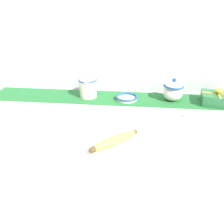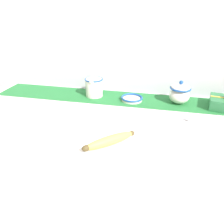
{
  "view_description": "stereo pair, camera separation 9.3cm",
  "coord_description": "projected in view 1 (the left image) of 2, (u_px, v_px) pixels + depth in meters",
  "views": [
    {
      "loc": [
        0.15,
        -0.86,
        1.35
      ],
      "look_at": [
        0.07,
        -0.03,
        0.94
      ],
      "focal_mm": 35.0,
      "sensor_mm": 36.0,
      "label": 1
    },
    {
      "loc": [
        0.24,
        -0.85,
        1.35
      ],
      "look_at": [
        0.07,
        -0.03,
        0.94
      ],
      "focal_mm": 35.0,
      "sensor_mm": 36.0,
      "label": 2
    }
  ],
  "objects": [
    {
      "name": "countertop",
      "position": [
        101.0,
        190.0,
        1.18
      ],
      "size": [
        1.39,
        0.7,
        0.89
      ],
      "primitive_type": "cube",
      "color": "silver",
      "rests_on": "ground_plane"
    },
    {
      "name": "small_dish",
      "position": [
        127.0,
        98.0,
        1.17
      ],
      "size": [
        0.12,
        0.12,
        0.02
      ],
      "color": "white",
      "rests_on": "countertop"
    },
    {
      "name": "spoon",
      "position": [
        183.0,
        115.0,
        1.0
      ],
      "size": [
        0.16,
        0.03,
        0.01
      ],
      "rotation": [
        0.0,
        0.0,
        -0.09
      ],
      "color": "#B7B7BC",
      "rests_on": "countertop"
    },
    {
      "name": "banana",
      "position": [
        115.0,
        140.0,
        0.79
      ],
      "size": [
        0.18,
        0.17,
        0.04
      ],
      "rotation": [
        0.0,
        0.0,
        0.75
      ],
      "color": "#DBCC4C",
      "rests_on": "countertop"
    },
    {
      "name": "sugar_bowl",
      "position": [
        173.0,
        91.0,
        1.14
      ],
      "size": [
        0.1,
        0.1,
        0.12
      ],
      "color": "white",
      "rests_on": "countertop"
    },
    {
      "name": "table_runner",
      "position": [
        105.0,
        98.0,
        1.2
      ],
      "size": [
        1.28,
        0.2,
        0.0
      ],
      "primitive_type": "cube",
      "color": "#236B33",
      "rests_on": "countertop"
    },
    {
      "name": "back_wall",
      "position": [
        108.0,
        36.0,
        1.18
      ],
      "size": [
        2.19,
        0.04,
        2.4
      ],
      "primitive_type": "cube",
      "color": "silver",
      "rests_on": "ground_plane"
    },
    {
      "name": "gift_box",
      "position": [
        217.0,
        98.0,
        1.11
      ],
      "size": [
        0.17,
        0.15,
        0.08
      ],
      "rotation": [
        0.0,
        0.0,
        -0.18
      ],
      "color": "#236638",
      "rests_on": "countertop"
    },
    {
      "name": "cream_pitcher",
      "position": [
        88.0,
        87.0,
        1.18
      ],
      "size": [
        0.1,
        0.12,
        0.1
      ],
      "color": "white",
      "rests_on": "countertop"
    }
  ]
}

